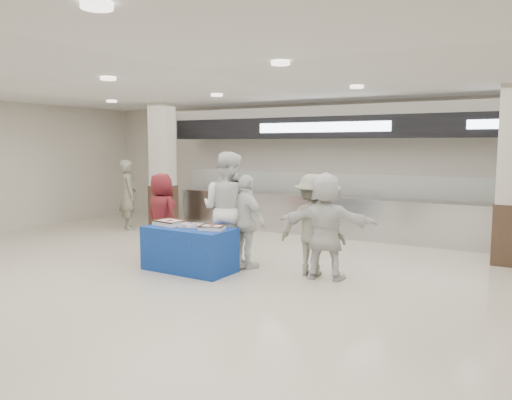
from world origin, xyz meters
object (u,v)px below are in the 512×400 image
Objects in this scene: sheet_cake_left at (170,222)px; civilian_maroon at (162,215)px; sheet_cake_right at (212,227)px; cupcake_tray at (191,225)px; display_table at (189,249)px; chef_short at (246,222)px; soldier_a at (225,219)px; soldier_bg at (128,195)px; chef_tall at (227,209)px; soldier_b at (313,225)px; civilian_white at (326,226)px.

civilian_maroon is (-0.72, 0.62, 0.00)m from sheet_cake_left.
sheet_cake_right is 0.99× the size of cupcake_tray.
display_table is 0.95× the size of chef_short.
sheet_cake_right is 0.28× the size of civilian_maroon.
soldier_bg is (-4.11, 1.79, 0.09)m from soldier_a.
civilian_maroon reaches higher than sheet_cake_left.
chef_short reaches higher than civilian_maroon.
chef_tall is 1.21× the size of soldier_b.
cupcake_tray is 2.28m from civilian_white.
chef_short reaches higher than soldier_a.
civilian_maroon is at bearing 20.25° from chef_short.
display_table is 0.92× the size of soldier_b.
display_table is 3.48× the size of sheet_cake_right.
display_table is at bearing 61.21° from chef_short.
chef_short is at bearing -168.69° from civilian_maroon.
soldier_b is at bearing 28.04° from sheet_cake_right.
cupcake_tray is 0.27× the size of soldier_b.
soldier_b is (1.93, 0.79, 0.46)m from display_table.
soldier_b is (1.47, 0.78, 0.05)m from sheet_cake_right.
soldier_bg is at bearing -26.35° from chef_tall.
civilian_white is (1.46, 0.03, 0.04)m from chef_short.
soldier_b is at bearing -165.68° from civilian_maroon.
chef_short is at bearing 148.48° from soldier_a.
display_table is 2.36m from civilian_white.
sheet_cake_right is at bearing 9.29° from civilian_white.
cupcake_tray is 2.06m from soldier_b.
civilian_maroon is 3.39m from soldier_bg.
civilian_white is at bearing 20.61° from sheet_cake_right.
chef_short reaches higher than display_table.
chef_short is at bearing -10.23° from civilian_white.
sheet_cake_right is at bearing 170.11° from civilian_maroon.
sheet_cake_left is 0.46m from cupcake_tray.
display_table is at bearing 162.24° from civilian_maroon.
cupcake_tray is 0.22× the size of chef_tall.
chef_tall is 1.86m from civilian_white.
soldier_b is at bearing 165.89° from soldier_a.
civilian_white reaches higher than soldier_a.
soldier_b is (1.75, -0.04, 0.04)m from soldier_a.
civilian_maroon is 0.93× the size of civilian_white.
civilian_white reaches higher than civilian_maroon.
civilian_maroon is 1.91m from chef_short.
soldier_bg is at bearing 146.83° from cupcake_tray.
civilian_white is at bearing 16.03° from cupcake_tray.
civilian_white is at bearing -158.18° from chef_short.
sheet_cake_right is 5.11m from soldier_bg.
civilian_white reaches higher than display_table.
display_table is at bearing 58.92° from chef_tall.
chef_tall is (0.18, -0.19, 0.22)m from soldier_a.
sheet_cake_left is 0.32× the size of civilian_white.
sheet_cake_right is (0.47, 0.01, 0.42)m from display_table.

